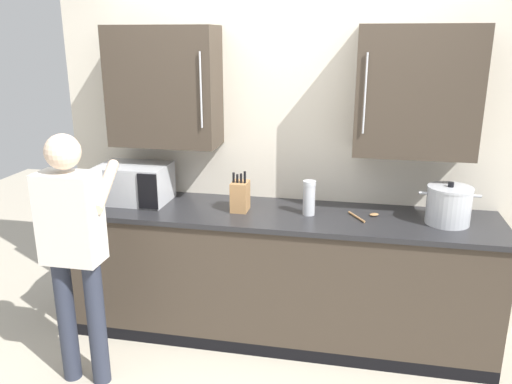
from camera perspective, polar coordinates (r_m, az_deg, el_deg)
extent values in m
cube|color=beige|center=(3.71, 3.59, 7.05)|extent=(3.33, 0.10, 2.88)
cube|color=#3D3328|center=(3.68, -10.14, 11.42)|extent=(0.76, 0.32, 0.81)
cylinder|color=#B7BABF|center=(3.41, -6.14, 11.17)|extent=(0.01, 0.01, 0.49)
cube|color=#3D3328|center=(3.44, 17.41, 10.57)|extent=(0.76, 0.32, 0.81)
cylinder|color=#B7BABF|center=(3.25, 12.03, 10.63)|extent=(0.01, 0.01, 0.49)
cube|color=#3D3328|center=(3.67, 2.49, -9.43)|extent=(2.88, 0.62, 0.90)
cube|color=#232326|center=(3.48, 2.58, -2.54)|extent=(2.92, 0.66, 0.03)
cube|color=black|center=(3.62, 1.64, -17.17)|extent=(2.88, 0.04, 0.09)
cube|color=#B7BABF|center=(3.78, -13.33, 0.98)|extent=(0.49, 0.35, 0.27)
cube|color=beige|center=(3.80, -14.34, 1.00)|extent=(0.31, 0.30, 0.21)
cube|color=black|center=(3.55, -11.94, 0.05)|extent=(0.14, 0.01, 0.25)
cube|color=black|center=(3.58, -18.53, -0.36)|extent=(0.11, 0.35, 0.25)
cube|color=#A37547|center=(3.48, -1.77, -0.47)|extent=(0.11, 0.15, 0.20)
cylinder|color=black|center=(3.43, -2.50, 1.62)|extent=(0.02, 0.02, 0.07)
cylinder|color=black|center=(3.43, -2.09, 1.51)|extent=(0.02, 0.02, 0.06)
cylinder|color=black|center=(3.42, -1.67, 1.54)|extent=(0.02, 0.02, 0.06)
cylinder|color=black|center=(3.41, -1.25, 1.65)|extent=(0.02, 0.02, 0.08)
cylinder|color=#B7BABF|center=(3.46, 20.59, -1.51)|extent=(0.27, 0.27, 0.23)
cylinder|color=#B7BABF|center=(3.43, 20.80, 0.41)|extent=(0.28, 0.28, 0.02)
cylinder|color=black|center=(3.42, 20.84, 0.78)|extent=(0.04, 0.04, 0.03)
cylinder|color=#B7BABF|center=(3.41, 18.05, -0.11)|extent=(0.05, 0.02, 0.02)
cylinder|color=#B7BABF|center=(3.47, 23.36, -0.41)|extent=(0.05, 0.02, 0.02)
cylinder|color=#A37547|center=(3.43, 11.11, -2.72)|extent=(0.11, 0.18, 0.01)
ellipsoid|color=#A37547|center=(3.49, 12.98, -2.45)|extent=(0.08, 0.07, 0.02)
cylinder|color=#B7BABF|center=(3.42, 5.90, -0.89)|extent=(0.08, 0.08, 0.20)
cylinder|color=#B7BABF|center=(3.39, 5.96, 0.98)|extent=(0.09, 0.09, 0.03)
cylinder|color=#282D3D|center=(3.45, -20.27, -13.20)|extent=(0.11, 0.11, 0.81)
cylinder|color=#282D3D|center=(3.35, -17.27, -13.78)|extent=(0.11, 0.11, 0.81)
cube|color=silver|center=(3.12, -19.95, -2.73)|extent=(0.34, 0.20, 0.54)
sphere|color=beige|center=(3.02, -20.68, 4.21)|extent=(0.20, 0.20, 0.20)
cylinder|color=beige|center=(3.22, -16.37, 0.69)|extent=(0.19, 0.50, 0.21)
cylinder|color=silver|center=(3.25, -22.89, -3.27)|extent=(0.07, 0.07, 0.45)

